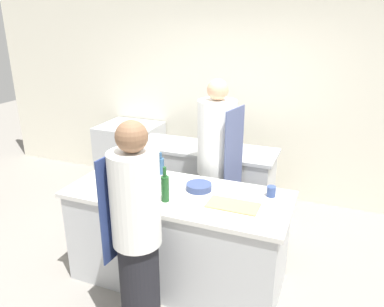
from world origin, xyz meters
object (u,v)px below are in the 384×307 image
at_px(chef_at_prep_near, 137,233).
at_px(chef_at_stove, 216,165).
at_px(bowl_prep_small, 128,176).
at_px(oven_range, 131,156).
at_px(cup, 271,191).
at_px(bottle_vinegar, 165,188).
at_px(stockpot, 230,142).
at_px(bottle_wine, 155,174).
at_px(bowl_mixing_large, 199,187).
at_px(bottle_olive_oil, 161,165).

xyz_separation_m(chef_at_prep_near, chef_at_stove, (0.15, 1.42, 0.04)).
bearing_deg(chef_at_stove, bowl_prep_small, -31.74).
bearing_deg(oven_range, cup, -32.78).
bearing_deg(cup, bottle_vinegar, -152.76).
distance_m(chef_at_prep_near, bowl_prep_small, 0.90).
xyz_separation_m(oven_range, bottle_vinegar, (1.49, -1.90, 0.57)).
height_order(chef_at_stove, bowl_prep_small, chef_at_stove).
bearing_deg(chef_at_prep_near, stockpot, 0.40).
relative_size(bottle_vinegar, bottle_wine, 1.03).
relative_size(bowl_prep_small, cup, 2.99).
bearing_deg(cup, bowl_prep_small, -173.06).
bearing_deg(bottle_wine, chef_at_stove, 62.47).
relative_size(chef_at_prep_near, cup, 18.75).
height_order(chef_at_prep_near, bowl_mixing_large, chef_at_prep_near).
distance_m(chef_at_stove, bottle_olive_oil, 0.62).
distance_m(oven_range, cup, 2.78).
bearing_deg(cup, stockpot, 122.90).
bearing_deg(bottle_wine, stockpot, 74.28).
bearing_deg(bowl_prep_small, bottle_olive_oil, 50.35).
height_order(bottle_wine, bowl_mixing_large, bottle_wine).
relative_size(bowl_mixing_large, bowl_prep_small, 0.83).
bearing_deg(chef_at_prep_near, bottle_olive_oil, 20.64).
relative_size(chef_at_prep_near, bowl_mixing_large, 7.50).
distance_m(cup, stockpot, 1.26).
height_order(chef_at_stove, bottle_olive_oil, chef_at_stove).
bearing_deg(bottle_olive_oil, bottle_vinegar, -60.03).
bearing_deg(bowl_prep_small, chef_at_prep_near, -55.46).
distance_m(chef_at_prep_near, bowl_mixing_large, 0.82).
bearing_deg(bowl_prep_small, stockpot, 62.26).
xyz_separation_m(chef_at_stove, stockpot, (-0.02, 0.54, 0.09)).
distance_m(bottle_olive_oil, bowl_mixing_large, 0.53).
xyz_separation_m(bottle_olive_oil, bowl_prep_small, (-0.22, -0.26, -0.05)).
distance_m(bottle_vinegar, cup, 0.92).
distance_m(bottle_olive_oil, bottle_wine, 0.29).
distance_m(chef_at_stove, bowl_mixing_large, 0.63).
xyz_separation_m(bottle_vinegar, bottle_wine, (-0.22, 0.24, -0.00)).
relative_size(bottle_vinegar, bowl_mixing_large, 1.34).
xyz_separation_m(chef_at_prep_near, bottle_vinegar, (0.00, 0.48, 0.16)).
bearing_deg(bowl_mixing_large, oven_range, 136.43).
xyz_separation_m(oven_range, bottle_wine, (1.27, -1.66, 0.56)).
height_order(oven_range, bowl_prep_small, bowl_prep_small).
height_order(cup, stockpot, stockpot).
xyz_separation_m(chef_at_stove, bottle_olive_oil, (-0.44, -0.42, 0.09)).
relative_size(oven_range, bottle_wine, 3.07).
height_order(bottle_vinegar, cup, bottle_vinegar).
relative_size(bottle_wine, stockpot, 1.00).
xyz_separation_m(oven_range, chef_at_stove, (1.63, -0.96, 0.44)).
bearing_deg(chef_at_prep_near, bottle_vinegar, 3.73).
bearing_deg(bottle_vinegar, cup, 27.24).
bearing_deg(stockpot, bowl_prep_small, -117.74).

